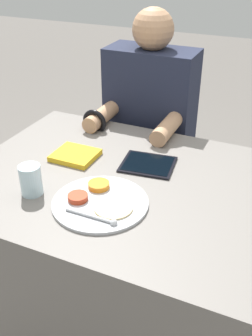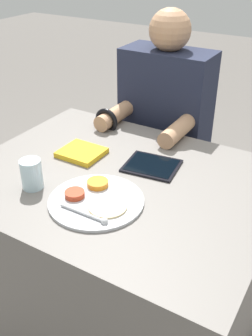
{
  "view_description": "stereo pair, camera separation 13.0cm",
  "coord_description": "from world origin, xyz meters",
  "px_view_note": "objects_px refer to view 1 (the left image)",
  "views": [
    {
      "loc": [
        0.51,
        -1.04,
        1.5
      ],
      "look_at": [
        0.05,
        -0.02,
        0.83
      ],
      "focal_mm": 42.0,
      "sensor_mm": 36.0,
      "label": 1
    },
    {
      "loc": [
        0.62,
        -0.98,
        1.5
      ],
      "look_at": [
        0.05,
        -0.02,
        0.83
      ],
      "focal_mm": 42.0,
      "sensor_mm": 36.0,
      "label": 2
    }
  ],
  "objects_px": {
    "tablet_device": "(148,164)",
    "person_diner": "(149,149)",
    "drinking_glass": "(31,180)",
    "red_notebook": "(75,156)",
    "thali_tray": "(100,202)"
  },
  "relations": [
    {
      "from": "tablet_device",
      "to": "drinking_glass",
      "type": "height_order",
      "value": "drinking_glass"
    },
    {
      "from": "tablet_device",
      "to": "drinking_glass",
      "type": "xyz_separation_m",
      "value": [
        -0.28,
        -0.32,
        0.05
      ]
    },
    {
      "from": "tablet_device",
      "to": "person_diner",
      "type": "height_order",
      "value": "person_diner"
    },
    {
      "from": "red_notebook",
      "to": "drinking_glass",
      "type": "xyz_separation_m",
      "value": [
        -0.01,
        -0.26,
        0.04
      ]
    },
    {
      "from": "thali_tray",
      "to": "red_notebook",
      "type": "xyz_separation_m",
      "value": [
        -0.22,
        0.23,
        0.0
      ]
    },
    {
      "from": "thali_tray",
      "to": "red_notebook",
      "type": "distance_m",
      "value": 0.32
    },
    {
      "from": "person_diner",
      "to": "red_notebook",
      "type": "bearing_deg",
      "value": -100.91
    },
    {
      "from": "red_notebook",
      "to": "person_diner",
      "type": "bearing_deg",
      "value": 79.09
    },
    {
      "from": "thali_tray",
      "to": "tablet_device",
      "type": "height_order",
      "value": "thali_tray"
    },
    {
      "from": "drinking_glass",
      "to": "person_diner",
      "type": "bearing_deg",
      "value": 82.34
    },
    {
      "from": "person_diner",
      "to": "drinking_glass",
      "type": "bearing_deg",
      "value": -97.66
    },
    {
      "from": "thali_tray",
      "to": "tablet_device",
      "type": "xyz_separation_m",
      "value": [
        0.05,
        0.28,
        -0.0
      ]
    },
    {
      "from": "tablet_device",
      "to": "person_diner",
      "type": "relative_size",
      "value": 0.17
    },
    {
      "from": "red_notebook",
      "to": "person_diner",
      "type": "distance_m",
      "value": 0.56
    },
    {
      "from": "thali_tray",
      "to": "drinking_glass",
      "type": "xyz_separation_m",
      "value": [
        -0.23,
        -0.04,
        0.04
      ]
    }
  ]
}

